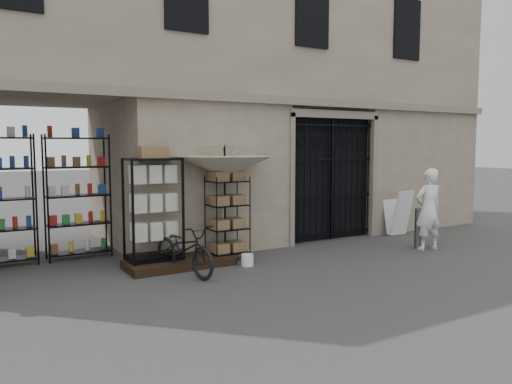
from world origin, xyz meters
TOP-DOWN VIEW (x-y plane):
  - ground at (0.00, 0.00)m, footprint 80.00×80.00m
  - main_building at (0.00, 4.00)m, footprint 14.00×4.00m
  - shop_recess at (-4.50, 2.80)m, footprint 3.00×1.70m
  - shop_shelving at (-4.55, 3.30)m, footprint 2.70×0.50m
  - iron_gate at (1.75, 2.28)m, footprint 2.50×0.21m
  - step_platform at (-2.40, 1.55)m, footprint 2.00×0.90m
  - display_cabinet at (-2.82, 1.73)m, footprint 1.07×0.81m
  - wire_rack at (-1.35, 1.59)m, footprint 0.82×0.65m
  - market_umbrella at (-1.36, 1.67)m, footprint 2.23×2.25m
  - white_bucket at (-1.26, 0.95)m, footprint 0.26×0.26m
  - bicycle at (-2.52, 1.02)m, footprint 0.76×1.00m
  - steel_bollard at (2.77, 0.36)m, footprint 0.21×0.21m
  - shopkeeper at (2.85, 0.18)m, footprint 0.91×1.86m
  - easel_sign at (3.61, 1.77)m, footprint 0.54×0.62m

SIDE VIEW (x-z plane):
  - ground at x=0.00m, z-range 0.00..0.00m
  - bicycle at x=-2.52m, z-range -0.86..0.86m
  - shopkeeper at x=2.85m, z-range -0.21..0.21m
  - step_platform at x=-2.40m, z-range 0.00..0.15m
  - white_bucket at x=-1.26m, z-range 0.00..0.22m
  - steel_bollard at x=2.77m, z-range 0.00..0.90m
  - easel_sign at x=3.61m, z-range 0.02..1.15m
  - wire_rack at x=-1.35m, z-range -0.02..1.66m
  - display_cabinet at x=-2.82m, z-range -0.03..2.03m
  - shop_shelving at x=-4.55m, z-range 0.00..2.50m
  - iron_gate at x=1.75m, z-range 0.00..3.00m
  - shop_recess at x=-4.50m, z-range 0.00..3.00m
  - market_umbrella at x=-1.36m, z-range 0.60..3.34m
  - main_building at x=0.00m, z-range 0.00..9.00m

